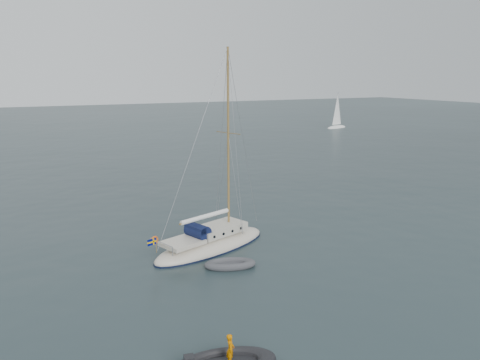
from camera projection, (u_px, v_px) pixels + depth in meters
name	position (u px, v px, depth m)	size (l,w,h in m)	color
ground	(262.00, 257.00, 27.09)	(300.00, 300.00, 0.00)	black
sailboat	(211.00, 233.00, 28.21)	(8.73, 2.62, 12.43)	beige
dinghy	(230.00, 264.00, 25.55)	(2.84, 1.28, 0.41)	#444448
distant_yacht_b	(337.00, 112.00, 92.53)	(5.56, 2.97, 7.37)	white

